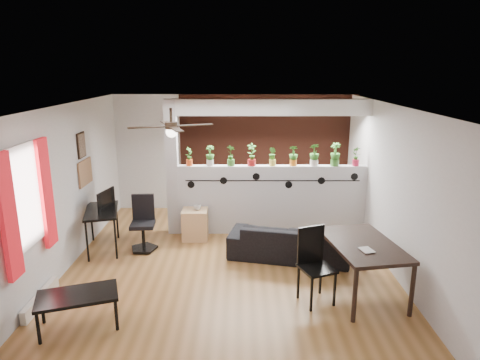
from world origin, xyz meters
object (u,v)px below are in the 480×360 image
object	(u,v)px
potted_plant_2	(231,155)
folding_chair	(314,258)
coffee_table	(77,298)
potted_plant_5	(293,155)
cube_shelf	(195,224)
ceiling_fan	(171,128)
potted_plant_4	(273,156)
potted_plant_3	(252,154)
potted_plant_6	(314,154)
sofa	(289,242)
cup	(197,207)
potted_plant_7	(335,154)
dining_table	(362,248)
potted_plant_0	(189,156)
potted_plant_8	(356,155)
office_chair	(143,227)
computer_desk	(102,214)
potted_plant_1	(210,155)

from	to	relation	value
potted_plant_2	folding_chair	distance (m)	2.95
folding_chair	coffee_table	bearing A→B (deg)	-167.36
potted_plant_5	cube_shelf	bearing A→B (deg)	-169.64
ceiling_fan	potted_plant_4	size ratio (longest dim) A/B	3.28
potted_plant_3	potted_plant_6	world-z (taller)	potted_plant_3
potted_plant_2	sofa	bearing A→B (deg)	-48.53
potted_plant_6	folding_chair	distance (m)	2.73
potted_plant_6	cup	distance (m)	2.42
potted_plant_3	potted_plant_7	distance (m)	1.58
potted_plant_6	dining_table	world-z (taller)	potted_plant_6
coffee_table	dining_table	bearing A→B (deg)	12.71
cup	potted_plant_2	bearing A→B (deg)	28.55
potted_plant_0	potted_plant_2	world-z (taller)	potted_plant_2
potted_plant_7	potted_plant_8	bearing A→B (deg)	0.00
potted_plant_2	dining_table	bearing A→B (deg)	-51.13
potted_plant_5	office_chair	bearing A→B (deg)	-163.19
potted_plant_5	ceiling_fan	bearing A→B (deg)	-137.94
cup	folding_chair	distance (m)	2.84
potted_plant_6	potted_plant_8	xyz separation A→B (m)	(0.79, 0.00, -0.03)
potted_plant_2	office_chair	xyz separation A→B (m)	(-1.54, -0.82, -1.14)
coffee_table	potted_plant_0	bearing A→B (deg)	72.01
potted_plant_4	potted_plant_6	bearing A→B (deg)	-0.00
potted_plant_0	potted_plant_7	world-z (taller)	potted_plant_7
potted_plant_7	computer_desk	distance (m)	4.41
potted_plant_1	potted_plant_3	world-z (taller)	potted_plant_3
potted_plant_3	cube_shelf	distance (m)	1.71
office_chair	coffee_table	distance (m)	2.40
potted_plant_2	cup	distance (m)	1.17
potted_plant_4	office_chair	distance (m)	2.71
computer_desk	coffee_table	size ratio (longest dim) A/B	1.04
cube_shelf	sofa	bearing A→B (deg)	-26.05
ceiling_fan	cup	bearing A→B (deg)	82.78
potted_plant_7	sofa	size ratio (longest dim) A/B	0.23
potted_plant_4	cube_shelf	distance (m)	1.96
ceiling_fan	potted_plant_3	size ratio (longest dim) A/B	2.77
potted_plant_8	office_chair	world-z (taller)	potted_plant_8
potted_plant_7	coffee_table	xyz separation A→B (m)	(-3.81, -3.20, -1.18)
potted_plant_3	dining_table	xyz separation A→B (m)	(1.51, -2.36, -0.88)
sofa	folding_chair	bearing A→B (deg)	109.76
potted_plant_1	potted_plant_3	bearing A→B (deg)	0.00
sofa	ceiling_fan	bearing A→B (deg)	32.04
potted_plant_5	folding_chair	distance (m)	2.69
sofa	office_chair	distance (m)	2.58
potted_plant_2	cup	xyz separation A→B (m)	(-0.62, -0.34, -0.93)
potted_plant_5	coffee_table	xyz separation A→B (m)	(-3.02, -3.20, -1.16)
potted_plant_8	cup	xyz separation A→B (m)	(-2.99, -0.34, -0.92)
potted_plant_7	cup	size ratio (longest dim) A/B	3.32
potted_plant_1	potted_plant_3	xyz separation A→B (m)	(0.79, 0.00, 0.02)
sofa	potted_plant_8	bearing A→B (deg)	-127.46
office_chair	coffee_table	size ratio (longest dim) A/B	0.90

